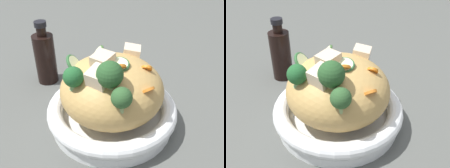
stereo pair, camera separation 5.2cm
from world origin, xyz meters
The scene contains 8 objects.
ground_plane centered at (0.00, 0.00, 0.00)m, with size 3.00×3.00×0.00m, color #50524E.
serving_bowl centered at (0.00, 0.00, 0.03)m, with size 0.26×0.26×0.05m.
noodle_heap centered at (0.00, 0.00, 0.08)m, with size 0.20×0.20×0.13m.
broccoli_florets centered at (-0.05, 0.04, 0.14)m, with size 0.12×0.10×0.08m.
carrot_coins centered at (-0.04, -0.01, 0.14)m, with size 0.08×0.12×0.05m.
zucchini_slices centered at (0.03, 0.03, 0.14)m, with size 0.12×0.11×0.05m.
chicken_chunks centered at (0.00, 0.00, 0.14)m, with size 0.13×0.16×0.05m.
soy_sauce_bottle centered at (0.22, 0.07, 0.07)m, with size 0.05×0.05×0.16m.
Camera 2 is at (-0.40, 0.15, 0.38)m, focal length 43.12 mm.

